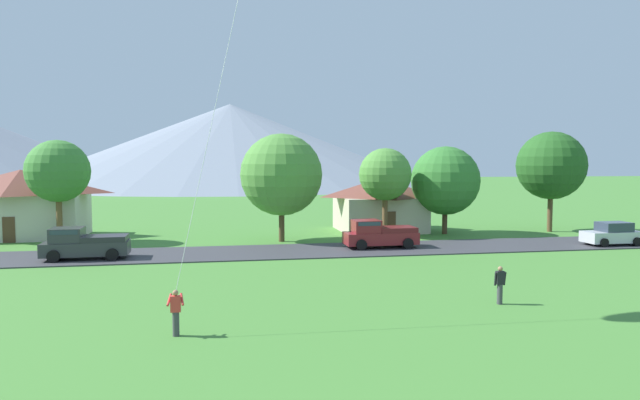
% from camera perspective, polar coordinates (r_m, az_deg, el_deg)
% --- Properties ---
extents(road_strip, '(160.00, 6.33, 0.08)m').
position_cam_1_polar(road_strip, '(39.24, -5.98, -5.22)').
color(road_strip, '#38383D').
rests_on(road_strip, ground).
extents(mountain_far_east_ridge, '(108.77, 108.77, 21.40)m').
position_cam_1_polar(mountain_far_east_ridge, '(155.07, -8.97, 5.53)').
color(mountain_far_east_ridge, gray).
rests_on(mountain_far_east_ridge, ground).
extents(house_leftmost, '(7.78, 7.20, 4.72)m').
position_cam_1_polar(house_leftmost, '(51.47, 5.98, -0.34)').
color(house_leftmost, beige).
rests_on(house_leftmost, ground).
extents(house_left_center, '(10.37, 6.57, 5.56)m').
position_cam_1_polar(house_left_center, '(52.34, -27.73, -0.23)').
color(house_left_center, beige).
rests_on(house_left_center, ground).
extents(tree_near_left, '(6.34, 6.34, 8.38)m').
position_cam_1_polar(tree_near_left, '(44.06, -3.88, 2.54)').
color(tree_near_left, '#4C3823').
rests_on(tree_near_left, ground).
extents(tree_left_of_center, '(4.73, 4.73, 7.86)m').
position_cam_1_polar(tree_left_of_center, '(47.54, -24.76, 2.62)').
color(tree_left_of_center, brown).
rests_on(tree_left_of_center, ground).
extents(tree_center, '(5.87, 5.87, 7.52)m').
position_cam_1_polar(tree_center, '(49.80, 12.44, 1.90)').
color(tree_center, '#4C3823').
rests_on(tree_center, ground).
extents(tree_right_of_center, '(4.30, 4.30, 7.32)m').
position_cam_1_polar(tree_right_of_center, '(46.93, 6.55, 2.54)').
color(tree_right_of_center, brown).
rests_on(tree_right_of_center, ground).
extents(tree_near_right, '(5.98, 5.98, 8.85)m').
position_cam_1_polar(tree_near_right, '(54.17, 22.15, 3.21)').
color(tree_near_right, brown).
rests_on(tree_near_right, ground).
extents(parked_car_silver_mid_west, '(4.23, 2.13, 1.68)m').
position_cam_1_polar(parked_car_silver_mid_west, '(47.28, 27.23, -3.06)').
color(parked_car_silver_mid_west, '#B7BCC1').
rests_on(parked_car_silver_mid_west, road_strip).
extents(pickup_truck_charcoal_west_side, '(5.25, 2.42, 1.99)m').
position_cam_1_polar(pickup_truck_charcoal_west_side, '(38.99, -22.59, -4.04)').
color(pickup_truck_charcoal_west_side, '#333338').
rests_on(pickup_truck_charcoal_west_side, road_strip).
extents(pickup_truck_maroon_east_side, '(5.24, 2.40, 1.99)m').
position_cam_1_polar(pickup_truck_maroon_east_side, '(40.96, 5.89, -3.39)').
color(pickup_truck_maroon_east_side, maroon).
rests_on(pickup_truck_maroon_east_side, road_strip).
extents(watcher_person, '(0.56, 0.24, 1.68)m').
position_cam_1_polar(watcher_person, '(26.35, 17.57, -8.06)').
color(watcher_person, '#3D3D42').
rests_on(watcher_person, ground).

